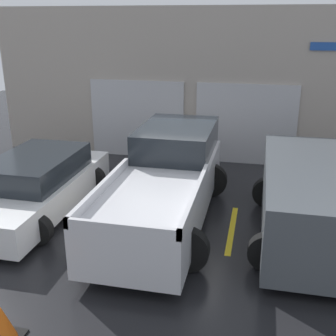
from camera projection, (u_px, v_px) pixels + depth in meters
ground_plane at (177, 195)px, 10.71m from camera, size 28.00×28.00×0.00m
shophouse_building at (198, 86)px, 12.98m from camera, size 13.03×0.68×4.61m
pickup_truck at (166, 181)px, 9.28m from camera, size 2.47×5.57×1.82m
sedan_white at (36, 185)px, 9.72m from camera, size 2.24×4.68×1.31m
sedan_side at (310, 199)px, 8.39m from camera, size 2.29×4.49×1.53m
parking_stripe_left at (99, 216)px, 9.59m from camera, size 0.12×2.20×0.01m
parking_stripe_centre at (232, 229)px, 8.97m from camera, size 0.12×2.20×0.01m
traffic_cone at (3, 325)px, 5.80m from camera, size 0.47×0.47×0.55m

